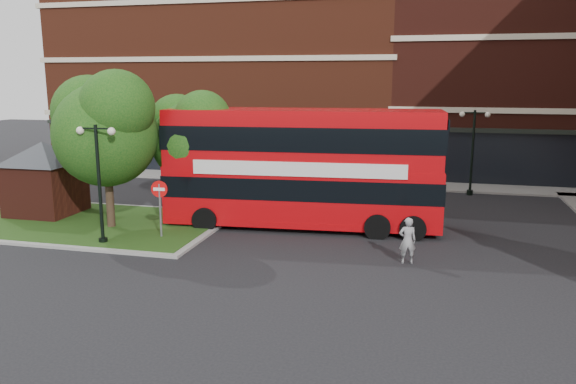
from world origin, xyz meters
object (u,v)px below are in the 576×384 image
(bus, at_px, (302,160))
(woman, at_px, (407,240))
(car_white, at_px, (355,173))
(car_silver, at_px, (210,172))

(bus, relative_size, woman, 7.18)
(woman, xyz_separation_m, car_white, (-3.86, 15.12, -0.09))
(bus, relative_size, car_silver, 3.02)
(car_silver, relative_size, car_white, 0.87)
(car_white, bearing_deg, bus, -177.93)
(car_white, bearing_deg, car_silver, 106.87)
(bus, bearing_deg, car_silver, 126.82)
(bus, height_order, woman, bus)
(bus, relative_size, car_white, 2.64)
(bus, xyz_separation_m, woman, (4.97, -4.16, -2.25))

